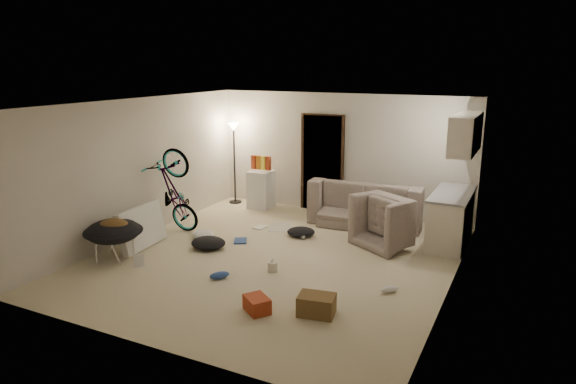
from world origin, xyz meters
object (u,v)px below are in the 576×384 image
at_px(mini_fridge, 261,189).
at_px(juicer, 273,266).
at_px(floor_lamp, 234,146).
at_px(saucer_chair, 114,236).
at_px(drink_case_a, 317,305).
at_px(tv_box, 142,227).
at_px(drink_case_b, 257,304).
at_px(sofa, 367,208).
at_px(bicycle, 175,210).
at_px(armchair, 396,226).
at_px(kitchen_counter, 451,219).

distance_m(mini_fridge, juicer, 3.60).
relative_size(floor_lamp, saucer_chair, 1.95).
bearing_deg(drink_case_a, juicer, 129.67).
height_order(mini_fridge, drink_case_a, mini_fridge).
bearing_deg(tv_box, juicer, -3.97).
distance_m(drink_case_a, drink_case_b, 0.76).
xyz_separation_m(sofa, bicycle, (-3.07, -2.07, 0.11)).
height_order(floor_lamp, armchair, floor_lamp).
bearing_deg(sofa, armchair, 128.46).
relative_size(kitchen_counter, drink_case_b, 4.31).
distance_m(kitchen_counter, bicycle, 5.00).
relative_size(sofa, drink_case_b, 6.30).
bearing_deg(drink_case_b, saucer_chair, -155.00).
bearing_deg(juicer, sofa, 79.46).
bearing_deg(floor_lamp, mini_fridge, -7.82).
distance_m(sofa, saucer_chair, 4.75).
bearing_deg(sofa, juicer, 76.20).
bearing_deg(kitchen_counter, bicycle, -161.10).
bearing_deg(drink_case_a, sofa, 88.86).
distance_m(kitchen_counter, juicer, 3.35).
xyz_separation_m(armchair, drink_case_b, (-0.93, -3.28, -0.23)).
bearing_deg(bicycle, juicer, -110.66).
xyz_separation_m(kitchen_counter, bicycle, (-4.73, -1.62, -0.01)).
bearing_deg(armchair, bicycle, 46.89).
bearing_deg(saucer_chair, mini_fridge, 80.45).
distance_m(saucer_chair, drink_case_b, 3.02).
relative_size(drink_case_b, juicer, 1.61).
bearing_deg(sofa, mini_fridge, -5.61).
xyz_separation_m(drink_case_b, juicer, (-0.43, 1.25, -0.01)).
height_order(armchair, drink_case_a, armchair).
xyz_separation_m(sofa, drink_case_b, (-0.12, -4.19, -0.22)).
height_order(armchair, drink_case_b, armchair).
xyz_separation_m(saucer_chair, drink_case_a, (3.67, -0.29, -0.26)).
xyz_separation_m(kitchen_counter, sofa, (-1.66, 0.45, -0.12)).
height_order(drink_case_b, juicer, juicer).
bearing_deg(saucer_chair, bicycle, 90.00).
height_order(sofa, mini_fridge, mini_fridge).
height_order(bicycle, saucer_chair, bicycle).
distance_m(bicycle, drink_case_b, 3.65).
relative_size(floor_lamp, tv_box, 1.67).
xyz_separation_m(kitchen_counter, drink_case_a, (-1.06, -3.47, -0.31)).
bearing_deg(floor_lamp, drink_case_b, -55.19).
xyz_separation_m(sofa, saucer_chair, (-3.07, -3.63, 0.07)).
distance_m(armchair, mini_fridge, 3.40).
xyz_separation_m(bicycle, juicer, (2.52, -0.87, -0.35)).
xyz_separation_m(kitchen_counter, mini_fridge, (-4.10, 0.55, -0.03)).
distance_m(drink_case_a, juicer, 1.51).
xyz_separation_m(armchair, juicer, (-1.36, -2.04, -0.24)).
bearing_deg(mini_fridge, floor_lamp, 171.02).
bearing_deg(kitchen_counter, tv_box, -151.80).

